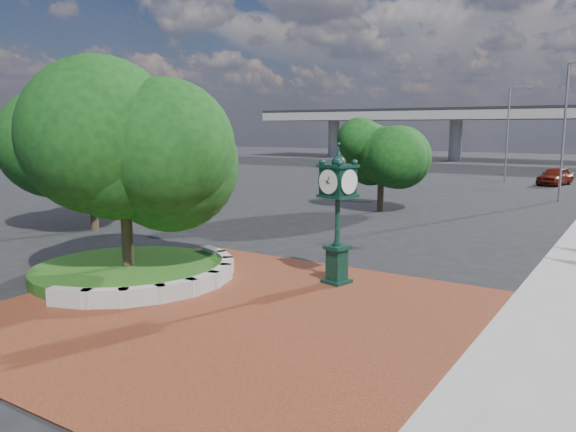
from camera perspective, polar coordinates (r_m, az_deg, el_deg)
The scene contains 12 objects.
ground at distance 15.90m, azimuth -3.68°, elevation -8.82°, with size 200.00×200.00×0.00m, color black.
plaza at distance 15.14m, azimuth -5.96°, elevation -9.69°, with size 12.00×12.00×0.04m, color maroon.
planter_wall at distance 17.50m, azimuth -10.88°, elevation -6.36°, with size 2.96×6.77×0.54m.
grass_bed at distance 19.13m, azimuth -15.88°, elevation -5.44°, with size 6.10×6.10×0.40m, color #254F16.
overpass at distance 82.68m, azimuth 26.76°, elevation 9.25°, with size 90.00×12.00×7.50m.
tree_planter at distance 18.59m, azimuth -16.34°, elevation 5.15°, with size 5.20×5.20×6.33m.
tree_northwest at distance 27.92m, azimuth -19.44°, elevation 7.00°, with size 5.60×5.60×6.93m.
tree_street at distance 32.88m, azimuth 9.48°, elevation 6.07°, with size 4.40×4.40×5.45m.
post_clock at distance 17.28m, azimuth 5.06°, elevation 0.74°, with size 1.06×1.06×4.34m.
parked_car at distance 52.63m, azimuth 25.51°, elevation 3.69°, with size 1.80×4.48×1.53m, color #5E170D.
street_lamp_near at distance 40.87m, azimuth 26.60°, elevation 8.62°, with size 2.01×0.33×8.94m.
street_lamp_far at distance 53.37m, azimuth 21.65°, elevation 8.46°, with size 1.87×0.47×8.38m.
Camera 1 is at (9.03, -12.14, 4.87)m, focal length 35.00 mm.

